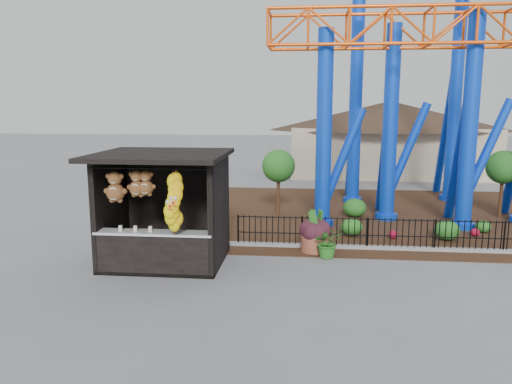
# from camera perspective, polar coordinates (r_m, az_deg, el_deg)

# --- Properties ---
(ground) EXTENTS (120.00, 120.00, 0.00)m
(ground) POSITION_cam_1_polar(r_m,az_deg,el_deg) (12.86, 1.49, -10.02)
(ground) COLOR slate
(ground) RESTS_ON ground
(mulch_bed) EXTENTS (18.00, 12.00, 0.02)m
(mulch_bed) POSITION_cam_1_polar(r_m,az_deg,el_deg) (20.76, 14.29, -2.53)
(mulch_bed) COLOR #331E11
(mulch_bed) RESTS_ON ground
(curb) EXTENTS (18.00, 0.18, 0.12)m
(curb) POSITION_cam_1_polar(r_m,az_deg,el_deg) (15.97, 16.89, -6.22)
(curb) COLOR gray
(curb) RESTS_ON ground
(prize_booth) EXTENTS (3.50, 3.40, 3.12)m
(prize_booth) POSITION_cam_1_polar(r_m,az_deg,el_deg) (13.83, -10.64, -2.19)
(prize_booth) COLOR black
(prize_booth) RESTS_ON ground
(picket_fence) EXTENTS (12.20, 0.06, 1.00)m
(picket_fence) POSITION_cam_1_polar(r_m,az_deg,el_deg) (16.06, 20.13, -4.69)
(picket_fence) COLOR black
(picket_fence) RESTS_ON ground
(roller_coaster) EXTENTS (11.00, 6.37, 10.82)m
(roller_coaster) POSITION_cam_1_polar(r_m,az_deg,el_deg) (20.81, 18.13, 15.15)
(roller_coaster) COLOR blue
(roller_coaster) RESTS_ON ground
(terracotta_planter) EXTENTS (0.92, 0.92, 0.55)m
(terracotta_planter) POSITION_cam_1_polar(r_m,az_deg,el_deg) (15.24, 6.74, -5.77)
(terracotta_planter) COLOR #984E37
(terracotta_planter) RESTS_ON ground
(planter_foliage) EXTENTS (0.70, 0.70, 0.64)m
(planter_foliage) POSITION_cam_1_polar(r_m,az_deg,el_deg) (15.09, 6.79, -3.59)
(planter_foliage) COLOR #33141D
(planter_foliage) RESTS_ON terracotta_planter
(potted_plant) EXTENTS (1.01, 0.94, 0.92)m
(potted_plant) POSITION_cam_1_polar(r_m,az_deg,el_deg) (14.65, 8.22, -5.70)
(potted_plant) COLOR #244F17
(potted_plant) RESTS_ON ground
(landscaping) EXTENTS (8.86, 4.19, 0.73)m
(landscaping) POSITION_cam_1_polar(r_m,az_deg,el_deg) (18.49, 16.13, -3.14)
(landscaping) COLOR #24601C
(landscaping) RESTS_ON mulch_bed
(pavilion) EXTENTS (15.00, 15.00, 4.80)m
(pavilion) POSITION_cam_1_polar(r_m,az_deg,el_deg) (32.48, 14.97, 7.31)
(pavilion) COLOR #BFAD8C
(pavilion) RESTS_ON ground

